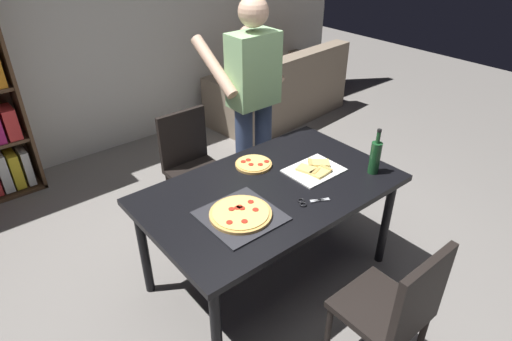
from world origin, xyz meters
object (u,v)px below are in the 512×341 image
Objects in this scene: chair_far_side at (191,160)px; person_serving_pizza at (252,98)px; dining_table at (271,196)px; chair_near_camera at (396,307)px; pepperoni_pizza_on_tray at (241,214)px; kitchen_scissors at (309,202)px; second_pizza_plain at (254,164)px; wine_bottle at (375,157)px; couch at (281,94)px.

person_serving_pizza is at bearing -25.51° from chair_far_side.
dining_table is at bearing -121.42° from person_serving_pizza.
chair_near_camera is 0.95m from pepperoni_pizza_on_tray.
chair_near_camera is 1.86m from person_serving_pizza.
chair_far_side is at bearing 92.80° from kitchen_scissors.
pepperoni_pizza_on_tray is (-0.34, -1.10, 0.25)m from chair_far_side.
chair_far_side is 2.15× the size of pepperoni_pizza_on_tray.
chair_near_camera reaches higher than kitchen_scissors.
dining_table is at bearing -90.00° from chair_far_side.
chair_near_camera is 3.60× the size of second_pizza_plain.
wine_bottle is (0.64, -1.27, 0.36)m from chair_far_side.
pepperoni_pizza_on_tray is at bearing -160.10° from dining_table.
person_serving_pizza reaches higher than second_pizza_plain.
second_pizza_plain is at bearing 43.48° from pepperoni_pizza_on_tray.
chair_far_side is 2.85× the size of wine_bottle.
dining_table is 6.47× the size of second_pizza_plain.
couch reaches higher than second_pizza_plain.
chair_near_camera is 1.00m from wine_bottle.
chair_near_camera reaches higher than dining_table.
pepperoni_pizza_on_tray reaches higher than dining_table.
second_pizza_plain is at bearing -136.82° from couch.
person_serving_pizza reaches higher than kitchen_scissors.
chair_far_side is 3.60× the size of second_pizza_plain.
chair_far_side is 4.62× the size of kitchen_scissors.
chair_far_side is (0.00, 0.98, -0.17)m from dining_table.
person_serving_pizza is at bearing 58.58° from dining_table.
dining_table is 0.73m from wine_bottle.
dining_table is at bearing 90.00° from chair_near_camera.
chair_near_camera is 0.75m from kitchen_scissors.
chair_near_camera is 4.62× the size of kitchen_scissors.
wine_bottle is at bearing 46.77° from chair_near_camera.
couch is at bearing 57.24° from chair_near_camera.
kitchen_scissors is (0.40, -0.15, -0.01)m from pepperoni_pizza_on_tray.
chair_far_side is 2.17m from couch.
person_serving_pizza is at bearing 51.66° from second_pizza_plain.
dining_table is 0.29m from kitchen_scissors.
wine_bottle reaches higher than couch.
wine_bottle is 0.59m from kitchen_scissors.
person_serving_pizza is 0.66m from second_pizza_plain.
chair_near_camera reaches higher than pepperoni_pizza_on_tray.
chair_near_camera reaches higher than second_pizza_plain.
wine_bottle is at bearing -119.05° from couch.
person_serving_pizza is 8.98× the size of kitchen_scissors.
person_serving_pizza is 1.21m from pepperoni_pizza_on_tray.
second_pizza_plain is (0.08, 0.27, 0.08)m from dining_table.
wine_bottle is at bearing -63.39° from chair_far_side.
wine_bottle reaches higher than second_pizza_plain.
dining_table is 1.80× the size of chair_far_side.
couch is at bearing 60.95° from wine_bottle.
chair_far_side is 1.18m from pepperoni_pizza_on_tray.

